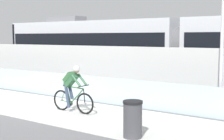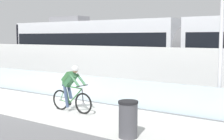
% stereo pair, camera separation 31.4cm
% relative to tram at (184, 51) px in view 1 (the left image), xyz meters
% --- Properties ---
extents(ground_plane, '(200.00, 200.00, 0.00)m').
position_rel_tram_xyz_m(ground_plane, '(-2.66, -6.85, -1.89)').
color(ground_plane, slate).
extents(bike_path_deck, '(32.00, 3.20, 0.01)m').
position_rel_tram_xyz_m(bike_path_deck, '(-2.66, -6.85, -1.89)').
color(bike_path_deck, silver).
rests_on(bike_path_deck, ground).
extents(glass_parapet, '(32.00, 0.05, 1.01)m').
position_rel_tram_xyz_m(glass_parapet, '(-2.66, -5.00, -1.39)').
color(glass_parapet, silver).
rests_on(glass_parapet, ground).
extents(concrete_barrier_wall, '(32.00, 0.36, 2.15)m').
position_rel_tram_xyz_m(concrete_barrier_wall, '(-2.66, -3.20, -0.82)').
color(concrete_barrier_wall, silver).
rests_on(concrete_barrier_wall, ground).
extents(tram_rail_near, '(32.00, 0.08, 0.01)m').
position_rel_tram_xyz_m(tram_rail_near, '(-2.66, -0.72, -1.89)').
color(tram_rail_near, '#595654').
rests_on(tram_rail_near, ground).
extents(tram_rail_far, '(32.00, 0.08, 0.01)m').
position_rel_tram_xyz_m(tram_rail_far, '(-2.66, 0.72, -1.89)').
color(tram_rail_far, '#595654').
rests_on(tram_rail_far, ground).
extents(tram, '(22.56, 2.54, 3.81)m').
position_rel_tram_xyz_m(tram, '(0.00, 0.00, 0.00)').
color(tram, silver).
rests_on(tram, ground).
extents(cyclist_on_bike, '(1.77, 0.58, 1.61)m').
position_rel_tram_xyz_m(cyclist_on_bike, '(-1.27, -6.85, -1.09)').
color(cyclist_on_bike, black).
rests_on(cyclist_on_bike, ground).
extents(lamp_post_antenna, '(0.28, 0.28, 5.20)m').
position_rel_tram_xyz_m(lamp_post_antenna, '(3.08, -4.70, 1.40)').
color(lamp_post_antenna, gray).
rests_on(lamp_post_antenna, ground).
extents(trash_bin, '(0.51, 0.51, 0.96)m').
position_rel_tram_xyz_m(trash_bin, '(1.83, -8.10, -1.41)').
color(trash_bin, '#47474C').
rests_on(trash_bin, ground).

